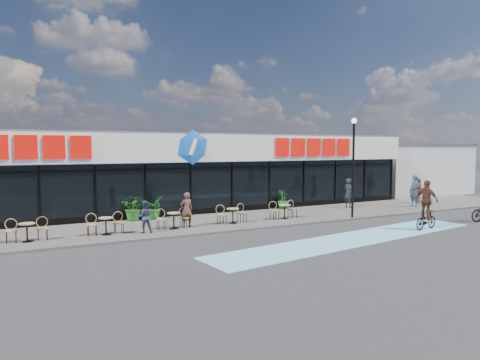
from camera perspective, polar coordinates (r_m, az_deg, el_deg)
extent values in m
plane|color=#28282B|center=(17.43, 1.68, -8.17)|extent=(120.00, 120.00, 0.00)
cube|color=#55504B|center=(21.40, -4.15, -5.70)|extent=(44.00, 5.00, 0.10)
cube|color=#6CAFCD|center=(18.52, 15.00, -7.56)|extent=(14.17, 4.13, 0.01)
cube|color=black|center=(26.33, -8.83, -0.68)|extent=(30.00, 6.00, 3.00)
cube|color=white|center=(26.09, -8.79, 4.23)|extent=(30.60, 6.30, 1.50)
cube|color=#47474C|center=(26.24, -8.91, 5.97)|extent=(30.60, 6.30, 0.10)
cube|color=navy|center=(23.38, -6.54, 2.53)|extent=(30.60, 0.08, 0.18)
cube|color=black|center=(23.40, -6.54, 1.55)|extent=(30.00, 0.06, 0.08)
cube|color=black|center=(23.65, -6.50, -4.39)|extent=(30.00, 0.10, 0.40)
cube|color=#B90E06|center=(21.62, -26.62, 3.94)|extent=(5.63, 0.18, 1.10)
cube|color=#B90E06|center=(27.01, 9.80, 4.32)|extent=(5.63, 0.18, 1.10)
ellipsoid|color=blue|center=(23.12, -6.33, 4.37)|extent=(1.90, 0.24, 1.90)
cylinder|color=black|center=(22.02, -25.12, -2.01)|extent=(0.10, 0.10, 3.00)
cylinder|color=black|center=(22.24, -18.67, -1.77)|extent=(0.10, 0.10, 3.00)
cylinder|color=black|center=(22.73, -12.43, -1.51)|extent=(0.10, 0.10, 3.00)
cylinder|color=black|center=(23.48, -6.52, -1.25)|extent=(0.10, 0.10, 3.00)
cylinder|color=black|center=(24.47, -1.03, -1.00)|extent=(0.10, 0.10, 3.00)
cylinder|color=black|center=(25.66, 4.00, -0.76)|extent=(0.10, 0.10, 3.00)
cylinder|color=black|center=(27.03, 8.54, -0.54)|extent=(0.10, 0.10, 3.00)
cylinder|color=black|center=(28.55, 12.63, -0.34)|extent=(0.10, 0.10, 3.00)
cylinder|color=black|center=(30.21, 16.28, -0.16)|extent=(0.10, 0.10, 3.00)
cylinder|color=black|center=(31.97, 19.54, 0.00)|extent=(0.10, 0.10, 3.00)
cube|color=silver|center=(38.71, 20.83, 1.42)|extent=(9.00, 7.00, 4.00)
cube|color=#47474C|center=(38.67, 20.91, 4.46)|extent=(9.20, 7.20, 0.12)
cylinder|color=black|center=(23.18, 14.85, 1.24)|extent=(0.12, 0.12, 4.96)
sphere|color=#FFF2CC|center=(23.19, 14.97, 7.62)|extent=(0.28, 0.28, 0.28)
cylinder|color=tan|center=(18.70, -26.56, -5.22)|extent=(0.60, 0.60, 0.04)
cylinder|color=black|center=(18.75, -26.52, -6.28)|extent=(0.06, 0.06, 0.70)
cylinder|color=black|center=(18.82, -26.48, -7.36)|extent=(0.40, 0.40, 0.02)
cylinder|color=tan|center=(18.95, -17.46, -4.84)|extent=(0.60, 0.60, 0.04)
cylinder|color=black|center=(19.00, -17.44, -5.88)|extent=(0.06, 0.06, 0.70)
cylinder|color=black|center=(19.07, -17.42, -6.95)|extent=(0.40, 0.40, 0.02)
cylinder|color=tan|center=(19.65, -8.83, -4.37)|extent=(0.60, 0.60, 0.04)
cylinder|color=black|center=(19.71, -8.82, -5.37)|extent=(0.06, 0.06, 0.70)
cylinder|color=black|center=(19.77, -8.80, -6.40)|extent=(0.40, 0.40, 0.02)
cylinder|color=tan|center=(20.77, -0.96, -3.85)|extent=(0.60, 0.60, 0.04)
cylinder|color=black|center=(20.82, -0.96, -4.80)|extent=(0.06, 0.06, 0.70)
cylinder|color=black|center=(20.88, -0.96, -5.78)|extent=(0.40, 0.40, 0.02)
cylinder|color=tan|center=(22.23, 5.98, -3.33)|extent=(0.60, 0.60, 0.04)
cylinder|color=black|center=(22.28, 5.97, -4.22)|extent=(0.06, 0.06, 0.70)
cylinder|color=black|center=(22.33, 5.96, -5.14)|extent=(0.40, 0.40, 0.02)
imported|color=#25671D|center=(22.28, -13.95, -3.61)|extent=(1.53, 1.51, 1.29)
imported|color=#1C601B|center=(22.41, -11.50, -3.69)|extent=(1.27, 1.34, 1.16)
imported|color=#18561A|center=(25.87, 5.75, -2.58)|extent=(0.84, 0.84, 1.15)
imported|color=brown|center=(19.99, -7.13, -3.94)|extent=(0.61, 0.41, 1.62)
imported|color=#2F354A|center=(18.95, -12.61, -4.79)|extent=(0.76, 0.63, 1.41)
imported|color=#313D4C|center=(28.80, 22.24, -1.35)|extent=(0.51, 0.74, 1.97)
imported|color=black|center=(27.05, 14.26, -1.69)|extent=(0.49, 0.69, 1.80)
imported|color=brown|center=(30.72, 22.71, -1.33)|extent=(1.01, 0.90, 1.65)
imported|color=black|center=(21.57, 23.57, -4.87)|extent=(1.58, 0.64, 0.92)
imported|color=#4E271B|center=(21.45, 23.64, -2.46)|extent=(0.59, 1.13, 1.85)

